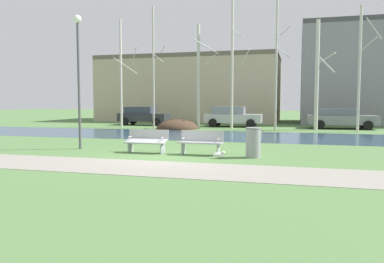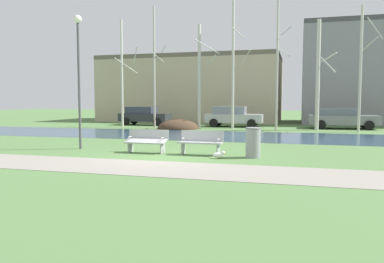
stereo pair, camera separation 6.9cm
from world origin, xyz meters
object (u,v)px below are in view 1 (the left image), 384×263
trash_bin (253,142)px  parked_sedan_second_silver (232,116)px  streetlamp (78,60)px  parked_hatch_third_grey (341,118)px  bench_left (147,140)px  seagull (219,155)px  parked_van_nearest_dark (143,115)px  bench_right (201,142)px

trash_bin → parked_sedan_second_silver: size_ratio=0.24×
streetlamp → parked_hatch_third_grey: (11.46, 15.13, -2.82)m
bench_left → parked_sedan_second_silver: 15.59m
seagull → parked_sedan_second_silver: parked_sedan_second_silver is taller
seagull → parked_van_nearest_dark: (-9.68, 16.53, 0.65)m
trash_bin → parked_van_nearest_dark: 19.25m
streetlamp → parked_hatch_third_grey: streetlamp is taller
bench_right → streetlamp: 6.05m
trash_bin → parked_sedan_second_silver: bearing=102.1°
seagull → streetlamp: 7.02m
seagull → streetlamp: size_ratio=0.09×
seagull → parked_hatch_third_grey: size_ratio=0.10×
bench_right → streetlamp: size_ratio=0.30×
bench_right → seagull: bearing=-42.7°
bench_right → trash_bin: 1.92m
parked_hatch_third_grey → trash_bin: bearing=-105.6°
bench_right → parked_van_nearest_dark: 18.09m
bench_left → seagull: bench_left is taller
trash_bin → parked_sedan_second_silver: parked_sedan_second_silver is taller
bench_left → streetlamp: (-3.06, 0.36, 3.11)m
seagull → parked_sedan_second_silver: 16.52m
parked_van_nearest_dark → parked_sedan_second_silver: 7.37m
bench_left → seagull: (2.94, -0.77, -0.34)m
bench_left → trash_bin: (4.02, -0.19, 0.07)m
streetlamp → parked_van_nearest_dark: streetlamp is taller
trash_bin → bench_right: bearing=174.2°
bench_left → bench_right: (2.11, 0.00, 0.00)m
parked_sedan_second_silver → parked_hatch_third_grey: bearing=-0.6°
streetlamp → parked_sedan_second_silver: streetlamp is taller
bench_left → parked_hatch_third_grey: 17.62m
bench_left → streetlamp: 4.38m
seagull → parked_van_nearest_dark: parked_van_nearest_dark is taller
parked_sedan_second_silver → bench_left: bearing=-92.3°
bench_left → parked_sedan_second_silver: parked_sedan_second_silver is taller
bench_left → bench_right: 2.11m
bench_left → parked_van_nearest_dark: bearing=113.1°
streetlamp → parked_sedan_second_silver: 15.90m
bench_left → parked_hatch_third_grey: bearing=61.5°
streetlamp → parked_van_nearest_dark: bearing=103.4°
bench_left → parked_sedan_second_silver: size_ratio=0.37×
trash_bin → streetlamp: size_ratio=0.19×
streetlamp → trash_bin: bearing=-4.5°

